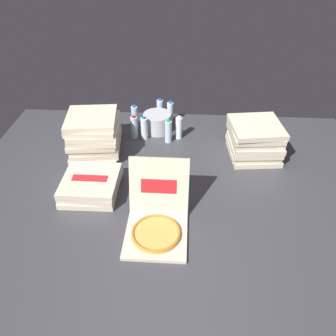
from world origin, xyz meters
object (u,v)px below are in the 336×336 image
(open_pizza_box, at_px, (157,220))
(pizza_stack_left_far, at_px, (254,140))
(water_bottle_0, at_px, (168,131))
(water_bottle_5, at_px, (144,128))
(water_bottle_4, at_px, (179,128))
(water_bottle_1, at_px, (134,127))
(pizza_stack_center_far, at_px, (91,185))
(pizza_stack_right_far, at_px, (94,135))
(water_bottle_6, at_px, (135,117))
(water_bottle_2, at_px, (160,110))
(water_bottle_3, at_px, (170,112))
(ice_bucket, at_px, (157,122))

(open_pizza_box, height_order, pizza_stack_left_far, open_pizza_box)
(water_bottle_0, bearing_deg, open_pizza_box, -90.46)
(water_bottle_5, bearing_deg, water_bottle_4, 5.84)
(water_bottle_4, relative_size, water_bottle_5, 1.00)
(pizza_stack_left_far, xyz_separation_m, water_bottle_4, (-0.64, 0.23, -0.05))
(water_bottle_1, bearing_deg, pizza_stack_center_far, -105.47)
(pizza_stack_right_far, xyz_separation_m, water_bottle_6, (0.27, 0.46, -0.07))
(water_bottle_2, bearing_deg, pizza_stack_left_far, -33.81)
(water_bottle_3, bearing_deg, pizza_stack_left_far, -35.06)
(pizza_stack_center_far, height_order, water_bottle_3, water_bottle_3)
(open_pizza_box, relative_size, water_bottle_4, 2.35)
(water_bottle_3, height_order, water_bottle_4, same)
(water_bottle_0, height_order, water_bottle_4, same)
(open_pizza_box, xyz_separation_m, water_bottle_1, (-0.31, 1.10, 0.03))
(open_pizza_box, xyz_separation_m, water_bottle_4, (0.10, 1.12, 0.03))
(pizza_stack_left_far, distance_m, ice_bucket, 0.92)
(pizza_stack_right_far, height_order, water_bottle_2, pizza_stack_right_far)
(pizza_stack_left_far, bearing_deg, water_bottle_4, 160.04)
(pizza_stack_center_far, bearing_deg, open_pizza_box, -32.35)
(pizza_stack_center_far, bearing_deg, water_bottle_4, 51.89)
(open_pizza_box, height_order, pizza_stack_center_far, open_pizza_box)
(water_bottle_2, bearing_deg, water_bottle_0, -74.79)
(open_pizza_box, xyz_separation_m, water_bottle_3, (0.00, 1.40, 0.03))
(pizza_stack_right_far, bearing_deg, water_bottle_2, 50.31)
(water_bottle_0, bearing_deg, water_bottle_5, 170.56)
(ice_bucket, bearing_deg, pizza_stack_left_far, -22.55)
(water_bottle_2, bearing_deg, water_bottle_4, -58.82)
(water_bottle_2, relative_size, water_bottle_5, 1.00)
(open_pizza_box, xyz_separation_m, water_bottle_0, (0.01, 1.05, 0.03))
(water_bottle_6, bearing_deg, water_bottle_5, -61.04)
(water_bottle_4, bearing_deg, water_bottle_3, 108.61)
(pizza_stack_center_far, xyz_separation_m, water_bottle_4, (0.62, 0.79, 0.04))
(water_bottle_3, xyz_separation_m, water_bottle_5, (-0.22, -0.32, 0.00))
(open_pizza_box, relative_size, water_bottle_2, 2.35)
(water_bottle_5, distance_m, water_bottle_6, 0.24)
(pizza_stack_center_far, xyz_separation_m, water_bottle_3, (0.52, 1.07, 0.04))
(ice_bucket, height_order, water_bottle_1, water_bottle_1)
(water_bottle_0, xyz_separation_m, water_bottle_1, (-0.31, 0.05, 0.00))
(water_bottle_1, bearing_deg, ice_bucket, 34.76)
(water_bottle_3, bearing_deg, water_bottle_2, 156.02)
(ice_bucket, xyz_separation_m, water_bottle_6, (-0.22, 0.06, 0.02))
(pizza_stack_left_far, relative_size, water_bottle_3, 2.06)
(pizza_stack_center_far, xyz_separation_m, water_bottle_6, (0.19, 0.97, 0.04))
(pizza_stack_center_far, bearing_deg, pizza_stack_left_far, 23.89)
(ice_bucket, bearing_deg, pizza_stack_center_far, -114.33)
(pizza_stack_left_far, distance_m, water_bottle_6, 1.15)
(ice_bucket, relative_size, water_bottle_5, 1.17)
(pizza_stack_right_far, bearing_deg, water_bottle_5, 31.93)
(water_bottle_0, relative_size, water_bottle_3, 1.00)
(pizza_stack_center_far, distance_m, water_bottle_2, 1.20)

